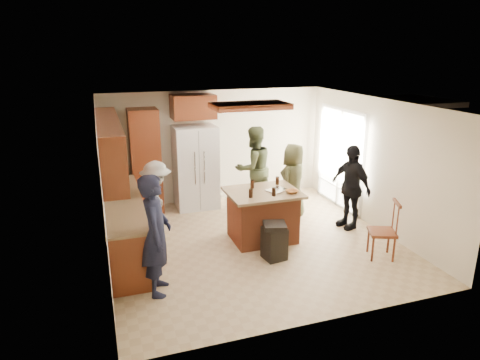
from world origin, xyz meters
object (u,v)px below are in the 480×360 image
object	(u,v)px
person_counter	(157,202)
trash_bin	(274,241)
refrigerator	(196,167)
spindle_chair	(383,232)
person_side_right	(350,187)
person_behind_left	(254,168)
person_behind_right	(293,182)
person_front_left	(156,235)
kitchen_island	(263,215)

from	to	relation	value
person_counter	trash_bin	distance (m)	2.23
refrigerator	spindle_chair	size ratio (longest dim) A/B	1.81
person_side_right	refrigerator	world-z (taller)	refrigerator
person_behind_left	person_side_right	xyz separation A→B (m)	(1.41, -1.56, -0.08)
person_counter	trash_bin	xyz separation A→B (m)	(1.72, -1.35, -0.42)
person_counter	trash_bin	bearing A→B (deg)	-116.43
person_behind_right	trash_bin	bearing A→B (deg)	19.57
refrigerator	person_counter	bearing A→B (deg)	-125.51
person_behind_left	refrigerator	size ratio (longest dim) A/B	1.01
person_front_left	trash_bin	bearing A→B (deg)	-66.43
person_counter	spindle_chair	distance (m)	3.94
person_behind_left	person_behind_right	size ratio (longest dim) A/B	1.16
person_side_right	person_counter	distance (m)	3.67
refrigerator	spindle_chair	world-z (taller)	refrigerator
person_front_left	person_behind_right	bearing A→B (deg)	-44.96
kitchen_island	spindle_chair	distance (m)	2.09
person_counter	person_side_right	bearing A→B (deg)	-87.20
spindle_chair	person_behind_right	bearing A→B (deg)	107.95
person_front_left	spindle_chair	distance (m)	3.73
person_front_left	kitchen_island	size ratio (longest dim) A/B	1.38
person_side_right	trash_bin	world-z (taller)	person_side_right
person_front_left	kitchen_island	bearing A→B (deg)	-48.26
kitchen_island	refrigerator	bearing A→B (deg)	110.34
person_side_right	person_behind_right	bearing A→B (deg)	-144.69
refrigerator	spindle_chair	distance (m)	4.15
person_behind_right	person_side_right	bearing A→B (deg)	100.94
spindle_chair	person_side_right	bearing A→B (deg)	82.76
kitchen_island	person_behind_left	bearing A→B (deg)	75.74
person_behind_right	refrigerator	bearing A→B (deg)	-72.37
kitchen_island	person_behind_right	bearing A→B (deg)	39.18
person_front_left	person_counter	size ratio (longest dim) A/B	1.19
person_side_right	kitchen_island	distance (m)	1.84
person_front_left	person_side_right	size ratio (longest dim) A/B	1.07
refrigerator	spindle_chair	bearing A→B (deg)	-54.30
person_front_left	person_behind_right	xyz separation A→B (m)	(3.03, 1.96, -0.10)
kitchen_island	spindle_chair	bearing A→B (deg)	-38.21
person_front_left	person_counter	bearing A→B (deg)	4.06
person_side_right	kitchen_island	size ratio (longest dim) A/B	1.29
person_counter	person_front_left	bearing A→B (deg)	-176.36
person_behind_left	kitchen_island	bearing A→B (deg)	62.09
person_behind_left	person_counter	distance (m)	2.43
person_side_right	person_behind_left	bearing A→B (deg)	-149.76
trash_bin	spindle_chair	distance (m)	1.82
person_behind_right	trash_bin	xyz separation A→B (m)	(-1.06, -1.56, -0.46)
person_behind_right	person_side_right	world-z (taller)	person_side_right
person_front_left	spindle_chair	world-z (taller)	person_front_left
refrigerator	kitchen_island	xyz separation A→B (m)	(0.76, -2.05, -0.43)
kitchen_island	trash_bin	size ratio (longest dim) A/B	2.03
person_behind_left	trash_bin	xyz separation A→B (m)	(-0.49, -2.34, -0.59)
person_side_right	person_front_left	bearing A→B (deg)	-84.90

